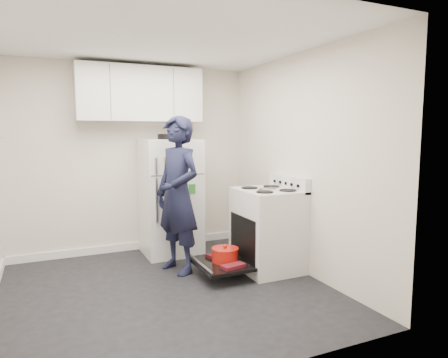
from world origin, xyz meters
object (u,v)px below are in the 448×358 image
refrigerator (170,196)px  person (178,195)px  open_oven_door (223,259)px  electric_range (267,230)px

refrigerator → person: (-0.13, -0.73, 0.13)m
open_oven_door → refrigerator: size_ratio=0.44×
open_oven_door → person: size_ratio=0.39×
electric_range → open_oven_door: (-0.56, 0.00, -0.28)m
open_oven_door → person: person is taller
electric_range → refrigerator: (-0.84, 1.10, 0.30)m
electric_range → person: 1.12m
open_oven_door → electric_range: bearing=-0.4°
electric_range → open_oven_door: size_ratio=1.57×
refrigerator → person: 0.75m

